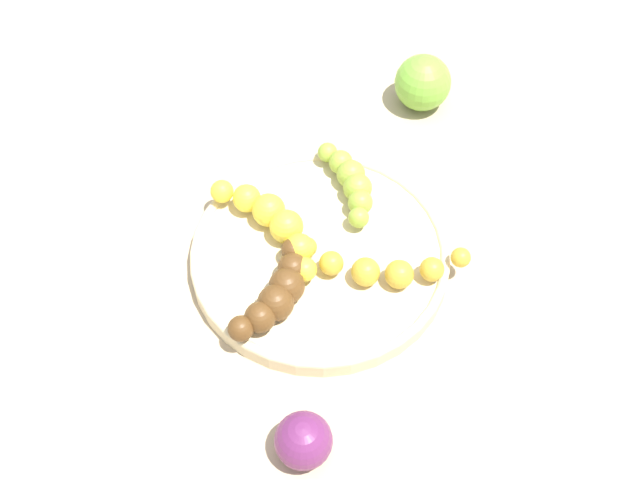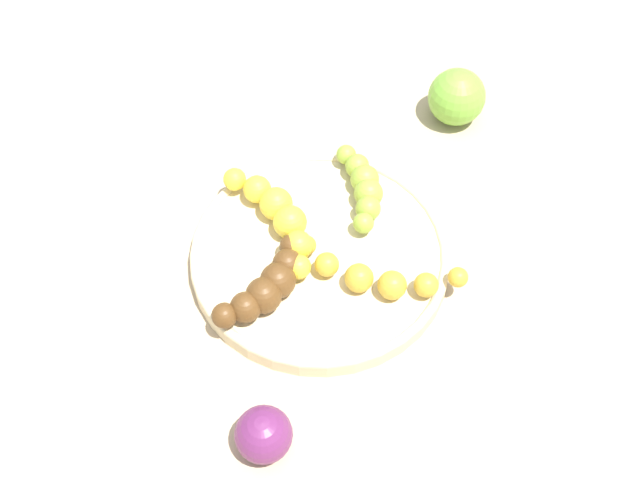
{
  "view_description": "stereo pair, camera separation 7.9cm",
  "coord_description": "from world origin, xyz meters",
  "px_view_note": "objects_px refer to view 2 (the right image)",
  "views": [
    {
      "loc": [
        0.43,
        -0.19,
        0.68
      ],
      "look_at": [
        0.0,
        0.0,
        0.04
      ],
      "focal_mm": 43.95,
      "sensor_mm": 36.0,
      "label": 1
    },
    {
      "loc": [
        0.45,
        -0.11,
        0.68
      ],
      "look_at": [
        0.0,
        0.0,
        0.04
      ],
      "focal_mm": 43.95,
      "sensor_mm": 36.0,
      "label": 2
    }
  ],
  "objects_px": {
    "banana_overripe": "(268,286)",
    "apple_green": "(457,97)",
    "banana_yellow": "(278,215)",
    "banana_green": "(363,187)",
    "banana_spotted": "(377,276)",
    "plum_purple": "(264,434)",
    "fruit_bowl": "(320,254)"
  },
  "relations": [
    {
      "from": "banana_overripe",
      "to": "apple_green",
      "type": "height_order",
      "value": "apple_green"
    },
    {
      "from": "banana_yellow",
      "to": "banana_green",
      "type": "bearing_deg",
      "value": -7.81
    },
    {
      "from": "banana_spotted",
      "to": "banana_yellow",
      "type": "xyz_separation_m",
      "value": [
        -0.1,
        -0.08,
        0.0
      ]
    },
    {
      "from": "banana_spotted",
      "to": "banana_green",
      "type": "xyz_separation_m",
      "value": [
        -0.11,
        0.02,
        0.0
      ]
    },
    {
      "from": "banana_spotted",
      "to": "plum_purple",
      "type": "bearing_deg",
      "value": -18.52
    },
    {
      "from": "plum_purple",
      "to": "apple_green",
      "type": "xyz_separation_m",
      "value": [
        -0.35,
        0.31,
        0.01
      ]
    },
    {
      "from": "banana_yellow",
      "to": "banana_overripe",
      "type": "xyz_separation_m",
      "value": [
        0.08,
        -0.03,
        0.0
      ]
    },
    {
      "from": "banana_spotted",
      "to": "plum_purple",
      "type": "relative_size",
      "value": 3.02
    },
    {
      "from": "fruit_bowl",
      "to": "banana_yellow",
      "type": "bearing_deg",
      "value": -140.77
    },
    {
      "from": "banana_green",
      "to": "plum_purple",
      "type": "xyz_separation_m",
      "value": [
        0.24,
        -0.16,
        -0.01
      ]
    },
    {
      "from": "banana_spotted",
      "to": "banana_overripe",
      "type": "bearing_deg",
      "value": -67.85
    },
    {
      "from": "banana_green",
      "to": "apple_green",
      "type": "distance_m",
      "value": 0.18
    },
    {
      "from": "fruit_bowl",
      "to": "plum_purple",
      "type": "distance_m",
      "value": 0.21
    },
    {
      "from": "banana_green",
      "to": "banana_yellow",
      "type": "distance_m",
      "value": 0.1
    },
    {
      "from": "fruit_bowl",
      "to": "banana_spotted",
      "type": "relative_size",
      "value": 1.72
    },
    {
      "from": "fruit_bowl",
      "to": "banana_spotted",
      "type": "distance_m",
      "value": 0.07
    },
    {
      "from": "plum_purple",
      "to": "fruit_bowl",
      "type": "bearing_deg",
      "value": 152.12
    },
    {
      "from": "banana_yellow",
      "to": "apple_green",
      "type": "height_order",
      "value": "apple_green"
    },
    {
      "from": "plum_purple",
      "to": "banana_yellow",
      "type": "bearing_deg",
      "value": 164.48
    },
    {
      "from": "banana_yellow",
      "to": "banana_spotted",
      "type": "bearing_deg",
      "value": -68.04
    },
    {
      "from": "banana_green",
      "to": "banana_spotted",
      "type": "bearing_deg",
      "value": -94.45
    },
    {
      "from": "banana_spotted",
      "to": "banana_overripe",
      "type": "distance_m",
      "value": 0.11
    },
    {
      "from": "banana_overripe",
      "to": "banana_spotted",
      "type": "bearing_deg",
      "value": 45.17
    },
    {
      "from": "banana_spotted",
      "to": "banana_green",
      "type": "height_order",
      "value": "banana_green"
    },
    {
      "from": "fruit_bowl",
      "to": "apple_green",
      "type": "relative_size",
      "value": 3.97
    },
    {
      "from": "fruit_bowl",
      "to": "apple_green",
      "type": "distance_m",
      "value": 0.27
    },
    {
      "from": "fruit_bowl",
      "to": "banana_yellow",
      "type": "distance_m",
      "value": 0.06
    },
    {
      "from": "fruit_bowl",
      "to": "apple_green",
      "type": "xyz_separation_m",
      "value": [
        -0.17,
        0.21,
        0.02
      ]
    },
    {
      "from": "banana_yellow",
      "to": "plum_purple",
      "type": "xyz_separation_m",
      "value": [
        0.23,
        -0.06,
        -0.01
      ]
    },
    {
      "from": "banana_spotted",
      "to": "banana_green",
      "type": "relative_size",
      "value": 1.32
    },
    {
      "from": "plum_purple",
      "to": "apple_green",
      "type": "height_order",
      "value": "apple_green"
    },
    {
      "from": "banana_green",
      "to": "apple_green",
      "type": "relative_size",
      "value": 1.74
    }
  ]
}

